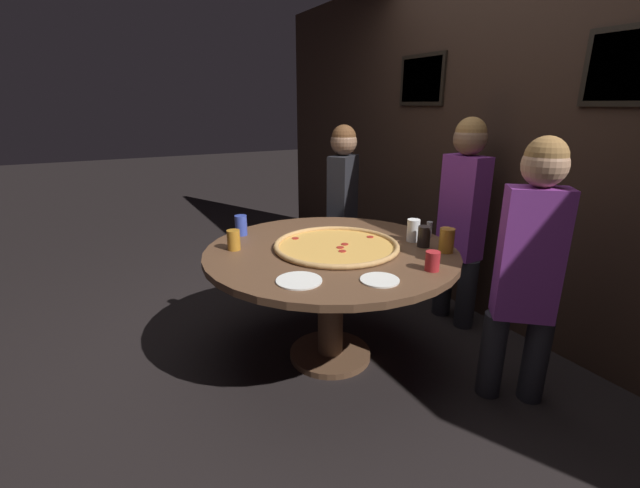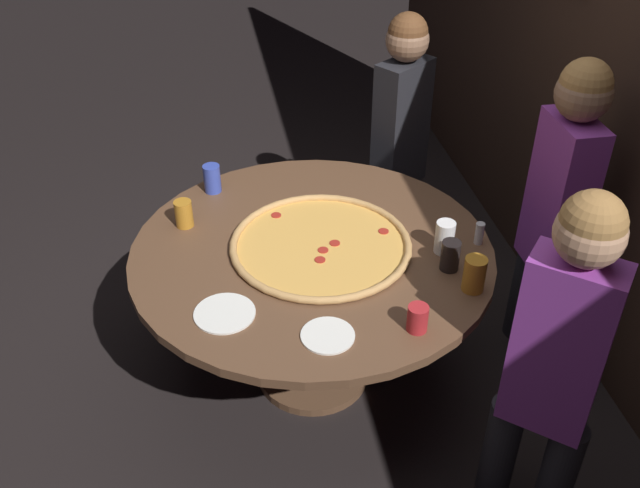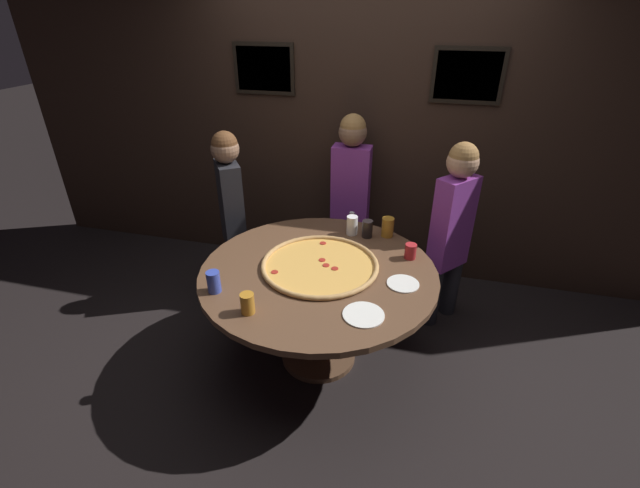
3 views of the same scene
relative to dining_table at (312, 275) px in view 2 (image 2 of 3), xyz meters
The scene contains 15 objects.
ground_plane 0.60m from the dining_table, ahead, with size 24.00×24.00×0.00m, color black.
dining_table is the anchor object (origin of this frame).
giant_pizza 0.16m from the dining_table, 87.43° to the left, with size 0.76×0.76×0.03m.
drink_cup_near_right 0.65m from the dining_table, 27.54° to the left, with size 0.08×0.08×0.10m, color #B22328.
drink_cup_front_edge 0.68m from the dining_table, 144.46° to the right, with size 0.08×0.08×0.13m, color #384CB7.
drink_cup_near_left 0.58m from the dining_table, 77.69° to the left, with size 0.08×0.08×0.14m, color white.
drink_cup_beside_pizza 0.70m from the dining_table, 56.75° to the left, with size 0.09×0.09×0.14m, color #BC7A23.
drink_cup_far_left 0.60m from the dining_table, 65.95° to the left, with size 0.08×0.08×0.13m, color black.
drink_cup_by_shaker 0.61m from the dining_table, 117.09° to the right, with size 0.08×0.08×0.12m, color #BC7A23.
white_plate_beside_cup 0.55m from the dining_table, ahead, with size 0.19×0.19×0.01m, color white.
white_plate_left_side 0.54m from the dining_table, 47.50° to the right, with size 0.23×0.23×0.01m, color white.
condiment_shaker 0.72m from the dining_table, 83.14° to the left, with size 0.04×0.04×0.10m.
diner_far_left 1.10m from the dining_table, 89.94° to the left, with size 0.37×0.22×1.48m.
diner_side_right 1.09m from the dining_table, 144.85° to the left, with size 0.31×0.36×1.41m.
diner_side_left 1.09m from the dining_table, 40.13° to the left, with size 0.33×0.36×1.43m.
Camera 2 is at (2.36, -0.38, 2.47)m, focal length 40.00 mm.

